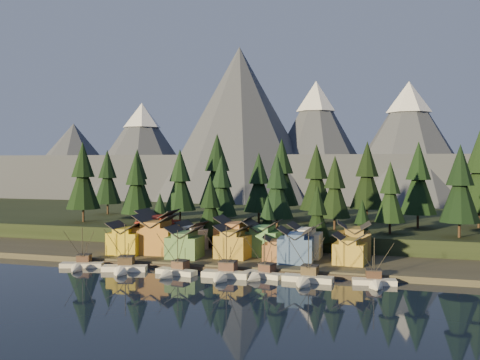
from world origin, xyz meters
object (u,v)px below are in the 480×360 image
(boat_4, at_px, (261,269))
(house_back_0, at_px, (158,228))
(boat_3, at_px, (224,267))
(house_back_1, at_px, (192,235))
(boat_6, at_px, (375,276))
(boat_0, at_px, (80,260))
(boat_5, at_px, (306,273))
(boat_1, at_px, (123,262))
(house_front_1, at_px, (156,233))
(boat_2, at_px, (174,266))
(house_front_0, at_px, (126,237))

(boat_4, xyz_separation_m, house_back_0, (-36.39, 22.98, 5.21))
(boat_3, bearing_deg, house_back_1, 124.24)
(boat_6, bearing_deg, boat_4, 171.53)
(boat_0, relative_size, boat_3, 0.90)
(boat_3, relative_size, boat_5, 1.03)
(boat_4, xyz_separation_m, house_back_1, (-26.01, 22.92, 3.59))
(boat_1, relative_size, house_front_1, 1.16)
(boat_0, distance_m, boat_6, 70.81)
(boat_6, xyz_separation_m, house_front_1, (-58.35, 15.47, 4.95))
(boat_4, xyz_separation_m, house_front_1, (-33.25, 15.29, 4.96))
(boat_5, height_order, house_front_1, house_front_1)
(boat_0, distance_m, house_back_0, 27.16)
(boat_3, xyz_separation_m, house_front_1, (-25.28, 17.92, 4.62))
(boat_1, distance_m, boat_2, 13.04)
(boat_5, relative_size, house_front_1, 1.15)
(house_front_1, bearing_deg, boat_5, -24.64)
(boat_2, bearing_deg, house_back_1, 112.85)
(boat_2, relative_size, house_back_1, 1.36)
(boat_2, xyz_separation_m, boat_6, (45.35, 2.66, -0.02))
(house_front_0, bearing_deg, boat_1, -66.52)
(house_front_1, distance_m, house_back_1, 10.61)
(boat_2, relative_size, boat_5, 0.92)
(boat_5, relative_size, boat_6, 1.12)
(boat_2, distance_m, boat_6, 45.43)
(boat_0, bearing_deg, house_back_0, 53.24)
(boat_6, bearing_deg, house_back_1, 147.62)
(boat_6, distance_m, house_back_0, 65.91)
(boat_3, height_order, boat_5, boat_3)
(boat_2, bearing_deg, boat_0, -171.74)
(boat_4, bearing_deg, boat_2, -154.24)
(boat_4, bearing_deg, boat_1, -157.30)
(house_front_0, bearing_deg, boat_5, -17.39)
(boat_1, distance_m, boat_3, 25.31)
(house_front_0, bearing_deg, house_front_1, 22.50)
(boat_4, height_order, house_back_0, house_back_0)
(house_front_1, bearing_deg, boat_1, -93.51)
(house_back_1, bearing_deg, boat_1, -94.97)
(boat_0, distance_m, boat_2, 25.45)
(boat_1, xyz_separation_m, boat_4, (33.28, 2.88, -0.25))
(boat_2, distance_m, house_back_1, 26.64)
(boat_2, xyz_separation_m, house_front_0, (-20.22, 14.78, 3.87))
(house_front_0, bearing_deg, boat_2, -38.55)
(boat_0, relative_size, house_back_1, 1.38)
(house_front_1, relative_size, house_back_1, 1.29)
(boat_0, height_order, boat_6, boat_6)
(boat_1, xyz_separation_m, house_back_0, (-3.11, 25.86, 4.96))
(house_back_0, relative_size, house_back_1, 1.32)
(boat_1, relative_size, boat_5, 1.00)
(boat_2, bearing_deg, boat_6, 13.59)
(boat_3, relative_size, boat_4, 1.16)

